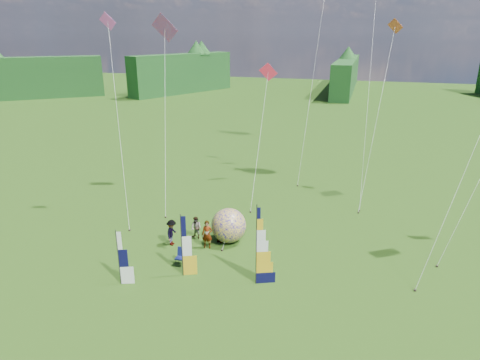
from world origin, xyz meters
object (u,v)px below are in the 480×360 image
(side_banner_left, at_px, (182,247))
(camp_chair, at_px, (180,257))
(side_banner_far, at_px, (118,258))
(spectator_a, at_px, (207,234))
(feather_banner_main, at_px, (256,247))
(kite_whale, at_px, (372,50))
(bol_inflatable, at_px, (229,226))
(spectator_b, at_px, (196,228))
(spectator_d, at_px, (220,230))
(spectator_c, at_px, (172,232))

(side_banner_left, xyz_separation_m, camp_chair, (-0.65, 1.10, -1.36))
(side_banner_far, relative_size, spectator_a, 1.72)
(feather_banner_main, distance_m, kite_whale, 21.20)
(side_banner_far, height_order, bol_inflatable, side_banner_far)
(spectator_b, xyz_separation_m, camp_chair, (0.40, -3.52, -0.26))
(side_banner_left, relative_size, spectator_d, 2.06)
(side_banner_left, xyz_separation_m, spectator_b, (-1.04, 4.62, -1.09))
(spectator_c, relative_size, kite_whale, 0.07)
(feather_banner_main, xyz_separation_m, spectator_a, (-4.12, 3.20, -1.38))
(camp_chair, bearing_deg, side_banner_far, -129.86)
(side_banner_left, distance_m, camp_chair, 1.86)
(side_banner_far, bearing_deg, camp_chair, 30.99)
(kite_whale, bearing_deg, bol_inflatable, -135.41)
(feather_banner_main, height_order, spectator_b, feather_banner_main)
(bol_inflatable, height_order, spectator_a, bol_inflatable)
(side_banner_far, height_order, spectator_d, side_banner_far)
(spectator_a, distance_m, camp_chair, 2.64)
(bol_inflatable, relative_size, spectator_c, 1.32)
(side_banner_far, bearing_deg, spectator_a, 39.45)
(feather_banner_main, distance_m, spectator_b, 6.97)
(spectator_a, height_order, spectator_d, spectator_a)
(camp_chair, bearing_deg, spectator_b, 95.13)
(camp_chair, bearing_deg, side_banner_left, -60.80)
(side_banner_left, xyz_separation_m, spectator_a, (0.15, 3.58, -0.93))
(side_banner_far, relative_size, bol_inflatable, 1.39)
(side_banner_left, bearing_deg, spectator_c, 100.22)
(side_banner_left, bearing_deg, spectator_a, 63.61)
(bol_inflatable, height_order, camp_chair, bol_inflatable)
(kite_whale, bearing_deg, side_banner_far, -136.07)
(spectator_a, bearing_deg, side_banner_far, -127.25)
(side_banner_far, bearing_deg, spectator_d, 38.86)
(bol_inflatable, bearing_deg, feather_banner_main, -55.46)
(spectator_a, xyz_separation_m, spectator_d, (0.58, 0.85, -0.03))
(spectator_b, bearing_deg, bol_inflatable, 20.61)
(spectator_a, distance_m, spectator_d, 1.03)
(side_banner_far, distance_m, spectator_a, 6.30)
(side_banner_far, height_order, camp_chair, side_banner_far)
(spectator_a, height_order, kite_whale, kite_whale)
(spectator_b, bearing_deg, spectator_c, -116.24)
(spectator_c, height_order, camp_chair, spectator_c)
(spectator_a, distance_m, kite_whale, 20.75)
(feather_banner_main, height_order, spectator_d, feather_banner_main)
(camp_chair, height_order, kite_whale, kite_whale)
(feather_banner_main, relative_size, kite_whale, 0.19)
(side_banner_far, xyz_separation_m, kite_whale, (12.30, 20.41, 10.36))
(feather_banner_main, xyz_separation_m, bol_inflatable, (-3.05, 4.43, -1.16))
(side_banner_left, height_order, spectator_a, side_banner_left)
(side_banner_left, xyz_separation_m, side_banner_far, (-2.99, -1.84, -0.26))
(side_banner_left, height_order, bol_inflatable, side_banner_left)
(side_banner_left, xyz_separation_m, bol_inflatable, (1.23, 4.81, -0.71))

